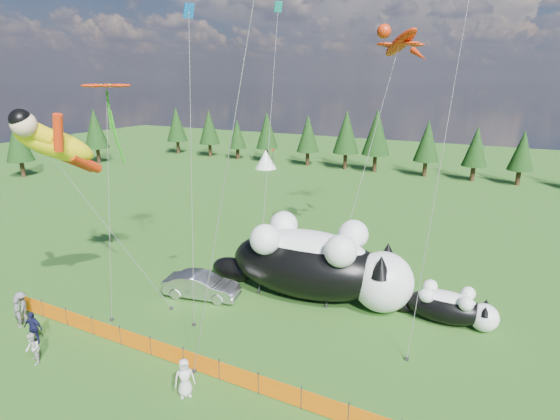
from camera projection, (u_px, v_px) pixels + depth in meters
name	position (u px, v px, depth m)	size (l,w,h in m)	color
ground	(205.00, 330.00, 23.46)	(160.00, 160.00, 0.00)	#0D3409
safety_fence	(167.00, 352.00, 20.75)	(22.06, 0.06, 1.10)	#262626
tree_line	(396.00, 145.00, 60.77)	(90.00, 4.00, 8.00)	black
festival_tents	(477.00, 179.00, 52.51)	(50.00, 3.20, 2.80)	white
cat_large	(316.00, 262.00, 26.50)	(13.19, 5.20, 4.76)	black
cat_small	(450.00, 306.00, 23.95)	(5.67, 2.03, 2.05)	black
car	(202.00, 286.00, 26.82)	(1.63, 4.68, 1.54)	#BBBABF
spectator_a	(17.00, 312.00, 23.58)	(0.62, 0.41, 1.70)	slate
spectator_b	(33.00, 349.00, 20.52)	(0.77, 0.45, 1.58)	silver
spectator_c	(33.00, 328.00, 22.04)	(1.05, 0.54, 1.79)	#16173D
spectator_d	(22.00, 307.00, 24.12)	(1.14, 0.59, 1.76)	slate
spectator_e	(185.00, 378.00, 18.40)	(0.86, 0.56, 1.75)	silver
superhero_kite	(56.00, 144.00, 22.48)	(7.21, 5.59, 12.50)	yellow
gecko_kite	(400.00, 43.00, 28.63)	(5.84, 12.39, 17.66)	red
flower_kite	(106.00, 89.00, 23.67)	(2.85, 4.17, 12.82)	red
diamond_kite_a	(189.00, 25.00, 23.84)	(2.87, 4.92, 17.53)	blue
diamond_kite_d	(277.00, 24.00, 29.55)	(2.82, 7.82, 19.12)	#0B8E7E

